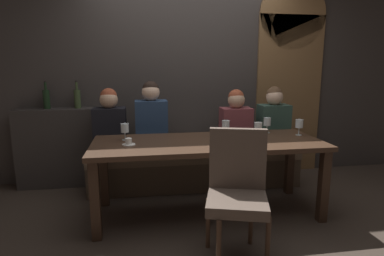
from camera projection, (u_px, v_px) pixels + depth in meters
ground at (207, 212)px, 3.26m from camera, size 9.00×9.00×0.00m
back_wall_tiled at (189, 62)px, 4.15m from camera, size 6.00×0.12×3.00m
arched_door at (290, 72)px, 4.32m from camera, size 0.90×0.05×2.55m
back_counter at (66, 147)px, 3.93m from camera, size 1.10×0.28×0.95m
dining_table at (208, 150)px, 3.13m from camera, size 2.20×0.84×0.74m
banquette_bench at (196, 169)px, 3.89m from camera, size 2.50×0.44×0.45m
chair_near_side at (237, 185)px, 2.46m from camera, size 0.55×0.55×0.98m
diner_redhead at (110, 124)px, 3.63m from camera, size 0.36×0.24×0.76m
diner_bearded at (151, 120)px, 3.68m from camera, size 0.36×0.24×0.83m
diner_far_end at (236, 122)px, 3.86m from camera, size 0.36×0.24×0.73m
diner_near_end at (273, 120)px, 3.92m from camera, size 0.36×0.24×0.76m
wine_bottle_dark_red at (46, 99)px, 3.80m from camera, size 0.08×0.08×0.33m
wine_bottle_pale_label at (77, 98)px, 3.85m from camera, size 0.08×0.08×0.33m
wine_glass_center_back at (226, 125)px, 3.30m from camera, size 0.08×0.08×0.16m
wine_glass_far_right at (125, 128)px, 3.12m from camera, size 0.08×0.08×0.16m
wine_glass_near_left at (267, 122)px, 3.47m from camera, size 0.08×0.08×0.16m
wine_glass_end_right at (218, 135)px, 2.86m from camera, size 0.08×0.08×0.16m
wine_glass_far_left at (299, 124)px, 3.35m from camera, size 0.08×0.08×0.16m
wine_glass_center_front at (258, 127)px, 3.19m from camera, size 0.08×0.08×0.16m
espresso_cup at (129, 142)px, 2.95m from camera, size 0.12×0.12×0.06m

